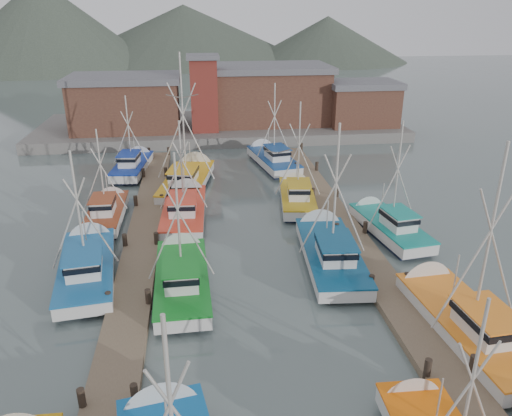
{
  "coord_description": "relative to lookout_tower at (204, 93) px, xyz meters",
  "views": [
    {
      "loc": [
        -3.17,
        -24.72,
        14.8
      ],
      "look_at": [
        0.51,
        4.99,
        2.6
      ],
      "focal_mm": 35.0,
      "sensor_mm": 36.0,
      "label": 1
    }
  ],
  "objects": [
    {
      "name": "dock_left",
      "position": [
        -5.0,
        -28.96,
        -5.34
      ],
      "size": [
        2.3,
        46.0,
        1.5
      ],
      "color": "brown",
      "rests_on": "ground"
    },
    {
      "name": "gull_far",
      "position": [
        3.45,
        -30.38,
        1.44
      ],
      "size": [
        1.54,
        0.61,
        0.24
      ],
      "rotation": [
        0.0,
        0.0,
        0.03
      ],
      "color": "gray",
      "rests_on": "ground"
    },
    {
      "name": "boat_4",
      "position": [
        -2.29,
        -32.87,
        -4.87
      ],
      "size": [
        3.58,
        9.19,
        8.84
      ],
      "rotation": [
        0.0,
        0.0,
        0.02
      ],
      "color": "#0F1833",
      "rests_on": "ground"
    },
    {
      "name": "boat_10",
      "position": [
        -7.88,
        -22.61,
        -4.87
      ],
      "size": [
        3.1,
        7.81,
        7.57
      ],
      "rotation": [
        0.0,
        0.0,
        -0.0
      ],
      "color": "#0F1833",
      "rests_on": "ground"
    },
    {
      "name": "distant_hills",
      "position": [
        -10.76,
        89.59,
        -5.55
      ],
      "size": [
        175.0,
        140.0,
        42.0
      ],
      "color": "#455143",
      "rests_on": "ground"
    },
    {
      "name": "boat_14",
      "position": [
        -7.16,
        -11.11,
        -4.87
      ],
      "size": [
        3.5,
        8.65,
        8.01
      ],
      "rotation": [
        0.0,
        0.0,
        -0.11
      ],
      "color": "#0F1833",
      "rests_on": "ground"
    },
    {
      "name": "gull_near",
      "position": [
        -1.71,
        -33.43,
        5.2
      ],
      "size": [
        1.55,
        0.63,
        0.24
      ],
      "rotation": [
        0.0,
        0.0,
        -0.11
      ],
      "color": "gray",
      "rests_on": "ground"
    },
    {
      "name": "boat_8",
      "position": [
        -2.22,
        -22.81,
        -4.87
      ],
      "size": [
        3.44,
        9.65,
        8.34
      ],
      "rotation": [
        0.0,
        0.0,
        -0.05
      ],
      "color": "#0F1833",
      "rests_on": "ground"
    },
    {
      "name": "boat_6",
      "position": [
        -7.81,
        -30.84,
        -4.87
      ],
      "size": [
        4.15,
        9.83,
        8.63
      ],
      "rotation": [
        0.0,
        0.0,
        0.13
      ],
      "color": "#0F1833",
      "rests_on": "ground"
    },
    {
      "name": "lookout_tower",
      "position": [
        0.0,
        0.0,
        0.0
      ],
      "size": [
        3.6,
        3.6,
        8.5
      ],
      "color": "maroon",
      "rests_on": "quay"
    },
    {
      "name": "boat_12",
      "position": [
        -1.97,
        -15.91,
        -4.86
      ],
      "size": [
        5.16,
        10.88,
        12.42
      ],
      "rotation": [
        0.0,
        0.0,
        -0.19
      ],
      "color": "#0F1833",
      "rests_on": "ground"
    },
    {
      "name": "boat_11",
      "position": [
        11.71,
        -27.5,
        -4.87
      ],
      "size": [
        3.67,
        8.49,
        8.75
      ],
      "rotation": [
        0.0,
        0.0,
        0.14
      ],
      "color": "#0F1833",
      "rests_on": "ground"
    },
    {
      "name": "shed_right",
      "position": [
        19.0,
        1.0,
        -1.71
      ],
      "size": [
        8.48,
        6.36,
        5.2
      ],
      "color": "brown",
      "rests_on": "quay"
    },
    {
      "name": "shed_center",
      "position": [
        8.0,
        4.0,
        -0.86
      ],
      "size": [
        14.84,
        9.54,
        6.9
      ],
      "color": "brown",
      "rests_on": "quay"
    },
    {
      "name": "dock_right",
      "position": [
        9.0,
        -28.96,
        -5.34
      ],
      "size": [
        2.3,
        46.0,
        1.5
      ],
      "color": "brown",
      "rests_on": "ground"
    },
    {
      "name": "quay",
      "position": [
        2.0,
        4.0,
        -4.95
      ],
      "size": [
        44.0,
        16.0,
        1.2
      ],
      "primitive_type": "cube",
      "color": "slate",
      "rests_on": "ground"
    },
    {
      "name": "shed_left",
      "position": [
        -9.0,
        2.0,
        -1.21
      ],
      "size": [
        12.72,
        8.48,
        6.2
      ],
      "color": "brown",
      "rests_on": "quay"
    },
    {
      "name": "ground",
      "position": [
        2.0,
        -33.0,
        -5.55
      ],
      "size": [
        260.0,
        260.0,
        0.0
      ],
      "primitive_type": "plane",
      "color": "#485655",
      "rests_on": "ground"
    },
    {
      "name": "boat_9",
      "position": [
        6.65,
        -21.16,
        -4.87
      ],
      "size": [
        3.55,
        8.48,
        8.92
      ],
      "rotation": [
        0.0,
        0.0,
        -0.13
      ],
      "color": "#0F1833",
      "rests_on": "ground"
    },
    {
      "name": "boat_13",
      "position": [
        6.22,
        -10.59,
        -4.87
      ],
      "size": [
        4.42,
        9.59,
        8.93
      ],
      "rotation": [
        0.0,
        0.0,
        0.18
      ],
      "color": "#0F1833",
      "rests_on": "ground"
    },
    {
      "name": "boat_7",
      "position": [
        11.27,
        -38.78,
        -4.86
      ],
      "size": [
        4.31,
        10.01,
        10.65
      ],
      "rotation": [
        0.0,
        0.0,
        0.07
      ],
      "color": "#0F1833",
      "rests_on": "ground"
    },
    {
      "name": "boat_5",
      "position": [
        6.72,
        -30.88,
        -4.87
      ],
      "size": [
        3.97,
        10.18,
        9.79
      ],
      "rotation": [
        0.0,
        0.0,
        -0.07
      ],
      "color": "#0F1833",
      "rests_on": "ground"
    }
  ]
}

